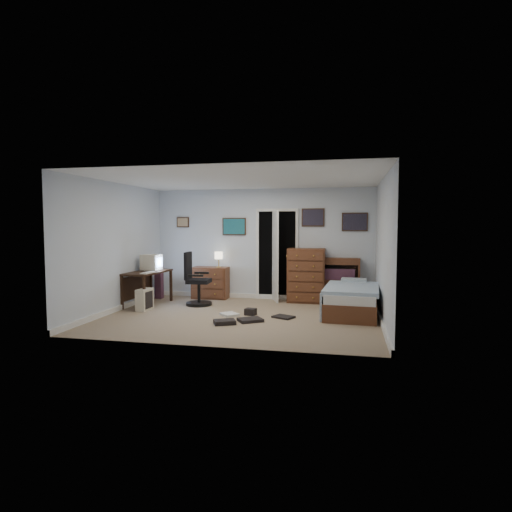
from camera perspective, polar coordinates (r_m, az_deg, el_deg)
The scene contains 15 objects.
floor at distance 7.95m, azimuth -2.03°, elevation -8.13°, with size 5.00×4.00×0.02m, color gray.
computer_desk at distance 9.32m, azimuth -14.72°, elevation -2.97°, with size 0.64×1.27×0.71m.
crt_monitor at distance 9.37m, azimuth -13.77°, elevation -0.83°, with size 0.39×0.36×0.34m.
keyboard at distance 8.87m, azimuth -14.24°, elevation -2.18°, with size 0.14×0.38×0.02m, color beige.
pc_tower at distance 8.75m, azimuth -14.63°, elevation -5.64°, with size 0.22×0.41×0.43m.
office_chair at distance 9.07m, azimuth -8.02°, elevation -3.81°, with size 0.59×0.59×1.12m.
media_stack at distance 10.08m, azimuth -12.80°, elevation -3.31°, with size 0.16×0.16×0.79m, color maroon.
low_dresser at distance 9.89m, azimuth -6.09°, elevation -3.56°, with size 0.81×0.41×0.72m, color brown.
table_lamp at distance 9.76m, azimuth -5.01°, elevation 0.01°, with size 0.18×0.18×0.35m.
doorway at distance 9.95m, azimuth 3.08°, elevation 0.22°, with size 0.96×1.12×2.05m.
tall_dresser at distance 9.39m, azimuth 6.72°, elevation -2.58°, with size 0.80×0.47×1.18m, color brown.
headboard_bookcase at distance 9.47m, azimuth 10.41°, elevation -3.01°, with size 1.08×0.30×0.97m.
bed at distance 8.29m, azimuth 12.58°, elevation -5.67°, with size 1.07×1.87×0.60m.
wall_posters at distance 9.60m, azimuth 4.13°, elevation 4.52°, with size 4.38×0.04×0.60m.
floor_clutter at distance 7.68m, azimuth -1.48°, elevation -8.24°, with size 1.44×1.11×0.13m.
Camera 1 is at (1.89, -7.53, 1.67)m, focal length 30.00 mm.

